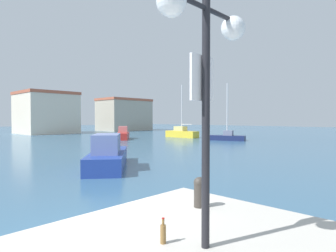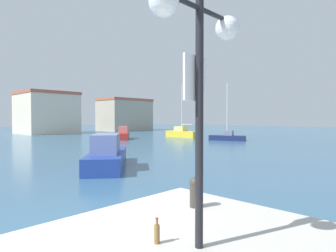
{
  "view_description": "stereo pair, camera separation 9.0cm",
  "coord_description": "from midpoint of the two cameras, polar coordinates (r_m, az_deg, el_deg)",
  "views": [
    {
      "loc": [
        -2.87,
        -4.89,
        2.56
      ],
      "look_at": [
        19.45,
        16.59,
        1.78
      ],
      "focal_mm": 30.59,
      "sensor_mm": 36.0,
      "label": 1
    },
    {
      "loc": [
        -2.81,
        -4.96,
        2.56
      ],
      "look_at": [
        19.45,
        16.59,
        1.78
      ],
      "focal_mm": 30.59,
      "sensor_mm": 36.0,
      "label": 2
    }
  ],
  "objects": [
    {
      "name": "motorboat_red_far_right",
      "position": [
        36.52,
        -8.88,
        -1.68
      ],
      "size": [
        4.27,
        4.59,
        1.61
      ],
      "color": "#B22823",
      "rests_on": "water"
    },
    {
      "name": "motorboat_blue_near_pier",
      "position": [
        15.4,
        -11.9,
        -5.79
      ],
      "size": [
        5.16,
        5.69,
        1.78
      ],
      "color": "#233D93",
      "rests_on": "water"
    },
    {
      "name": "bottle",
      "position": [
        3.89,
        -1.52,
        -20.58
      ],
      "size": [
        0.08,
        0.08,
        0.33
      ],
      "color": "olive",
      "rests_on": "pier_quay"
    },
    {
      "name": "mooring_bollard",
      "position": [
        5.29,
        5.95,
        -12.71
      ],
      "size": [
        0.21,
        0.21,
        0.54
      ],
      "color": "#38332D",
      "rests_on": "pier_quay"
    },
    {
      "name": "water",
      "position": [
        30.76,
        -10.33,
        -3.35
      ],
      "size": [
        160.0,
        160.0,
        0.0
      ],
      "primitive_type": "plane",
      "color": "#38607F",
      "rests_on": "ground"
    },
    {
      "name": "yacht_club",
      "position": [
        63.41,
        -8.57,
        2.25
      ],
      "size": [
        10.58,
        7.21,
        6.92
      ],
      "color": "#B2A893",
      "rests_on": "ground"
    },
    {
      "name": "sailboat_yellow_distant_north",
      "position": [
        39.38,
        2.82,
        -1.39
      ],
      "size": [
        1.37,
        4.99,
        7.22
      ],
      "color": "gold",
      "rests_on": "water"
    },
    {
      "name": "sailboat_navy_center_channel",
      "position": [
        34.43,
        11.8,
        -2.07
      ],
      "size": [
        2.45,
        4.33,
        6.76
      ],
      "color": "#19234C",
      "rests_on": "water"
    },
    {
      "name": "lamppost",
      "position": [
        3.66,
        6.99,
        17.35
      ],
      "size": [
        1.56,
        0.33,
        4.25
      ],
      "color": "black",
      "rests_on": "pier_quay"
    },
    {
      "name": "waterfront_apartments",
      "position": [
        54.4,
        -22.98,
        2.44
      ],
      "size": [
        8.64,
        8.9,
        7.21
      ],
      "color": "beige",
      "rests_on": "ground"
    }
  ]
}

